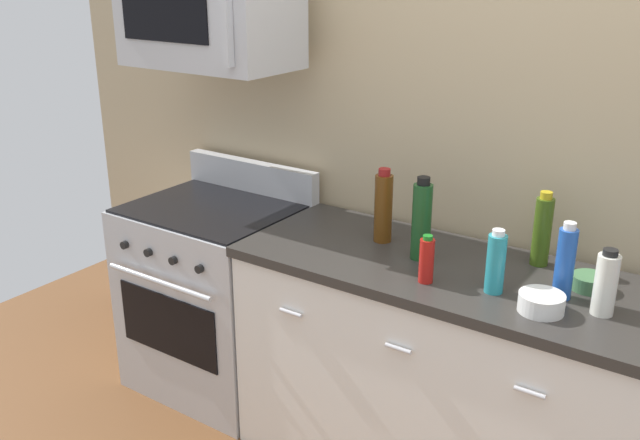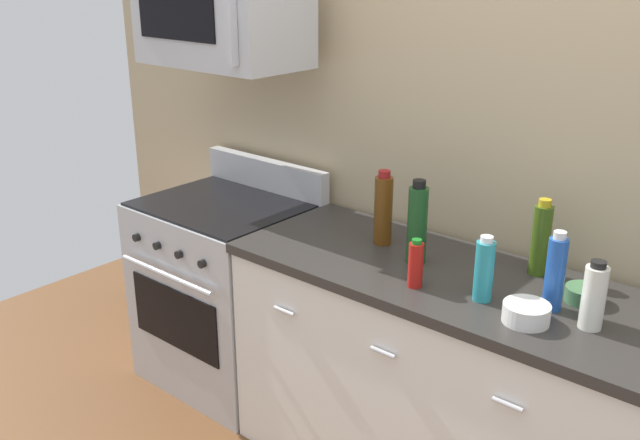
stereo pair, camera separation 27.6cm
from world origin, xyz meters
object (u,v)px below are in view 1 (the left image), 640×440
at_px(range_oven, 217,295).
at_px(bottle_hot_sauce_red, 427,260).
at_px(bottle_vinegar_white, 606,284).
at_px(bowl_white_ceramic, 541,302).
at_px(bottle_dish_soap, 496,263).
at_px(bottle_soda_blue, 565,263).
at_px(bottle_olive_oil, 542,230).
at_px(bowl_green_glaze, 589,282).
at_px(bottle_wine_amber, 383,207).
at_px(microwave, 209,19).
at_px(bottle_wine_green, 422,220).

distance_m(range_oven, bottle_hot_sauce_red, 1.30).
height_order(bottle_vinegar_white, bowl_white_ceramic, bottle_vinegar_white).
bearing_deg(bottle_hot_sauce_red, range_oven, 171.88).
height_order(bottle_vinegar_white, bottle_dish_soap, bottle_dish_soap).
bearing_deg(range_oven, bottle_soda_blue, -0.70).
distance_m(bottle_vinegar_white, bottle_olive_oil, 0.40).
bearing_deg(bottle_soda_blue, bowl_green_glaze, 62.97).
height_order(bottle_wine_amber, bottle_olive_oil, bottle_wine_amber).
relative_size(bottle_olive_oil, bowl_green_glaze, 2.30).
relative_size(microwave, bottle_dish_soap, 3.27).
xyz_separation_m(microwave, bottle_olive_oil, (1.45, 0.17, -0.70)).
bearing_deg(microwave, bowl_green_glaze, 1.85).
bearing_deg(bottle_olive_oil, bottle_soda_blue, -56.46).
bearing_deg(bottle_wine_green, bottle_hot_sauce_red, -57.47).
bearing_deg(bottle_wine_green, microwave, 178.12).
xyz_separation_m(bottle_dish_soap, bottle_wine_green, (-0.34, 0.12, 0.04)).
distance_m(microwave, bottle_olive_oil, 1.61).
distance_m(bottle_dish_soap, bowl_white_ceramic, 0.20).
bearing_deg(bowl_white_ceramic, bottle_wine_green, 162.10).
xyz_separation_m(range_oven, bottle_vinegar_white, (1.74, -0.06, 0.56)).
xyz_separation_m(bottle_hot_sauce_red, bottle_olive_oil, (0.28, 0.38, 0.05)).
xyz_separation_m(range_oven, bottle_soda_blue, (1.60, -0.02, 0.58)).
xyz_separation_m(bottle_hot_sauce_red, bowl_white_ceramic, (0.41, 0.01, -0.05)).
bearing_deg(bottle_dish_soap, bottle_vinegar_white, 7.48).
height_order(range_oven, bottle_vinegar_white, bottle_vinegar_white).
xyz_separation_m(bottle_wine_amber, bottle_dish_soap, (0.55, -0.19, -0.04)).
bearing_deg(range_oven, bowl_white_ceramic, -5.73).
bearing_deg(bottle_olive_oil, microwave, -173.47).
distance_m(bottle_vinegar_white, bottle_hot_sauce_red, 0.58).
xyz_separation_m(range_oven, bottle_hot_sauce_red, (1.17, -0.17, 0.53)).
height_order(bottle_dish_soap, bottle_wine_green, bottle_wine_green).
distance_m(microwave, bowl_green_glaze, 1.84).
distance_m(bottle_dish_soap, bottle_wine_green, 0.36).
height_order(bottle_soda_blue, bottle_olive_oil, bottle_olive_oil).
relative_size(microwave, bottle_soda_blue, 2.76).
xyz_separation_m(bottle_wine_amber, bottle_soda_blue, (0.75, -0.10, -0.02)).
bearing_deg(range_oven, bottle_olive_oil, 8.27).
bearing_deg(bowl_green_glaze, bottle_wine_green, -171.69).
relative_size(bottle_dish_soap, bowl_white_ceramic, 1.53).
xyz_separation_m(bottle_vinegar_white, bowl_green_glaze, (-0.08, 0.16, -0.08)).
distance_m(bottle_wine_green, bowl_white_ceramic, 0.56).
height_order(microwave, bottle_soda_blue, microwave).
distance_m(microwave, bottle_dish_soap, 1.58).
height_order(microwave, bowl_white_ceramic, microwave).
relative_size(bottle_wine_green, bowl_green_glaze, 2.61).
height_order(bottle_wine_green, bowl_white_ceramic, bottle_wine_green).
bearing_deg(bottle_dish_soap, bottle_soda_blue, 23.18).
xyz_separation_m(bottle_wine_amber, bowl_green_glaze, (0.81, 0.02, -0.12)).
relative_size(range_oven, bottle_dish_soap, 4.70).
height_order(bottle_olive_oil, bowl_green_glaze, bottle_olive_oil).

